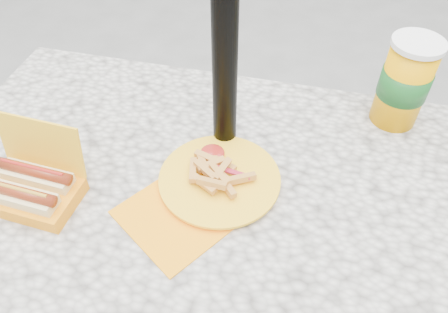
# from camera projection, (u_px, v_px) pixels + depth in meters

# --- Properties ---
(picnic_table) EXTENTS (1.20, 0.80, 0.75)m
(picnic_table) POSITION_uv_depth(u_px,v_px,m) (207.00, 225.00, 0.94)
(picnic_table) COLOR beige
(picnic_table) RESTS_ON ground
(hotdog_box) EXTENTS (0.19, 0.15, 0.15)m
(hotdog_box) POSITION_uv_depth(u_px,v_px,m) (31.00, 187.00, 0.84)
(hotdog_box) COLOR yellow
(hotdog_box) RESTS_ON picnic_table
(fries_plate) EXTENTS (0.31, 0.35, 0.05)m
(fries_plate) POSITION_uv_depth(u_px,v_px,m) (216.00, 181.00, 0.87)
(fries_plate) COLOR orange
(fries_plate) RESTS_ON picnic_table
(soda_cup) EXTENTS (0.11, 0.11, 0.21)m
(soda_cup) POSITION_uv_depth(u_px,v_px,m) (405.00, 83.00, 0.95)
(soda_cup) COLOR #FCA300
(soda_cup) RESTS_ON picnic_table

